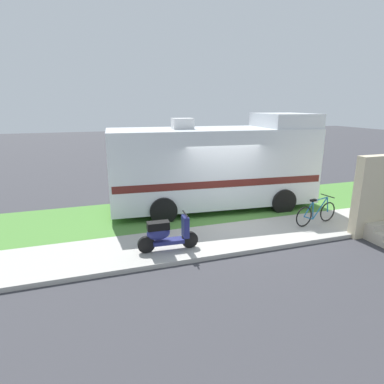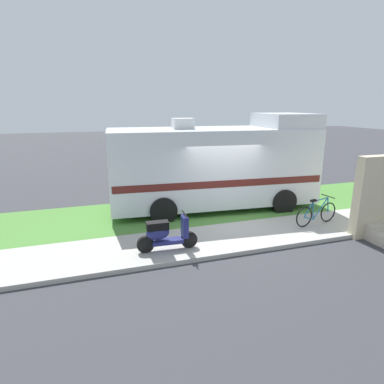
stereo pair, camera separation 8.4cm
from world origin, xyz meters
The scene contains 8 objects.
ground_plane centered at (0.00, 0.00, 0.00)m, with size 80.00×80.00×0.00m, color #38383D.
sidewalk centered at (0.00, -1.20, 0.06)m, with size 24.00×2.00×0.12m.
grass_strip centered at (0.00, 1.50, 0.04)m, with size 24.00×3.40×0.08m.
motorhome_rv centered at (0.21, 1.70, 1.64)m, with size 7.52×3.04×3.46m.
scooter centered at (-2.47, -1.53, 0.58)m, with size 1.59×0.50×0.97m.
bicycle centered at (2.48, -1.15, 0.49)m, with size 1.66×0.52×0.88m.
pickup_truck_near centered at (2.43, 5.62, 0.97)m, with size 5.51×2.35×1.81m.
bottle_green centered at (4.00, -1.26, 0.23)m, with size 0.06×0.06×0.26m.
Camera 1 is at (-4.22, -8.98, 3.77)m, focal length 30.00 mm.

